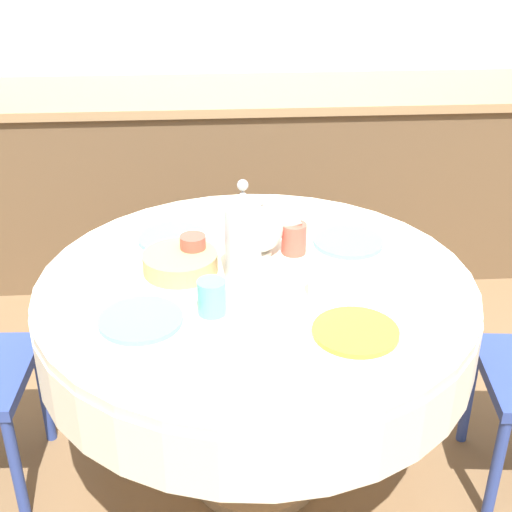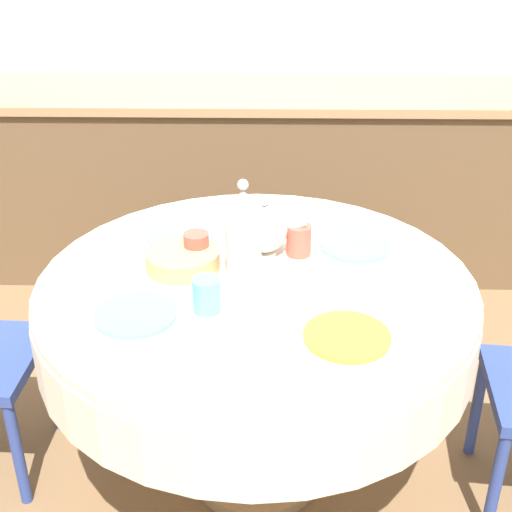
{
  "view_description": "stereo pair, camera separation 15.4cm",
  "coord_description": "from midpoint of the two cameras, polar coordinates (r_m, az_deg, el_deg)",
  "views": [
    {
      "loc": [
        -0.12,
        -1.78,
        1.78
      ],
      "look_at": [
        0.0,
        0.0,
        0.83
      ],
      "focal_mm": 50.0,
      "sensor_mm": 36.0,
      "label": 1
    },
    {
      "loc": [
        0.03,
        -1.79,
        1.78
      ],
      "look_at": [
        0.0,
        0.0,
        0.83
      ],
      "focal_mm": 50.0,
      "sensor_mm": 36.0,
      "label": 2
    }
  ],
  "objects": [
    {
      "name": "coffee_carafe",
      "position": [
        2.0,
        1.18,
        1.5
      ],
      "size": [
        0.1,
        0.1,
        0.31
      ],
      "color": "#B2B2B7",
      "rests_on": "dining_table"
    },
    {
      "name": "plate_near_right",
      "position": [
        1.84,
        9.69,
        -6.41
      ],
      "size": [
        0.22,
        0.22,
        0.01
      ],
      "primitive_type": "cylinder",
      "color": "yellow",
      "rests_on": "dining_table"
    },
    {
      "name": "plate_far_right",
      "position": [
        2.27,
        9.88,
        0.77
      ],
      "size": [
        0.22,
        0.22,
        0.01
      ],
      "primitive_type": "cylinder",
      "color": "#60BCB7",
      "rests_on": "dining_table"
    },
    {
      "name": "cup_far_right",
      "position": [
        2.19,
        5.46,
        1.24
      ],
      "size": [
        0.08,
        0.08,
        0.1
      ],
      "primitive_type": "cylinder",
      "color": "#CC4C3D",
      "rests_on": "dining_table"
    },
    {
      "name": "dining_table",
      "position": [
        2.13,
        2.08,
        -4.9
      ],
      "size": [
        1.28,
        1.28,
        0.75
      ],
      "color": "tan",
      "rests_on": "ground_plane"
    },
    {
      "name": "ground_plane",
      "position": [
        2.52,
        1.83,
        -16.84
      ],
      "size": [
        12.0,
        12.0,
        0.0
      ],
      "primitive_type": "plane",
      "color": "brown"
    },
    {
      "name": "bread_basket",
      "position": [
        2.12,
        -3.82,
        -0.32
      ],
      "size": [
        0.22,
        0.22,
        0.06
      ],
      "primitive_type": "cylinder",
      "color": "tan",
      "rests_on": "dining_table"
    },
    {
      "name": "cup_near_left",
      "position": [
        1.9,
        -1.66,
        -3.19
      ],
      "size": [
        0.08,
        0.08,
        0.1
      ],
      "primitive_type": "cylinder",
      "color": "#5BA39E",
      "rests_on": "dining_table"
    },
    {
      "name": "cup_near_right",
      "position": [
        1.95,
        7.38,
        -2.47
      ],
      "size": [
        0.08,
        0.08,
        0.1
      ],
      "primitive_type": "cylinder",
      "color": "white",
      "rests_on": "dining_table"
    },
    {
      "name": "plate_near_left",
      "position": [
        1.91,
        -7.36,
        -4.71
      ],
      "size": [
        0.22,
        0.22,
        0.01
      ],
      "primitive_type": "cylinder",
      "color": "#60BCB7",
      "rests_on": "dining_table"
    },
    {
      "name": "cup_far_left",
      "position": [
        2.14,
        -2.73,
        0.59
      ],
      "size": [
        0.08,
        0.08,
        0.1
      ],
      "primitive_type": "cylinder",
      "color": "#CC4C3D",
      "rests_on": "dining_table"
    },
    {
      "name": "teapot",
      "position": [
        2.17,
        2.69,
        2.19
      ],
      "size": [
        0.21,
        0.15,
        0.2
      ],
      "color": "silver",
      "rests_on": "dining_table"
    },
    {
      "name": "plate_far_left",
      "position": [
        2.31,
        -4.18,
        1.66
      ],
      "size": [
        0.22,
        0.22,
        0.01
      ],
      "primitive_type": "cylinder",
      "color": "#60BCB7",
      "rests_on": "dining_table"
    },
    {
      "name": "kitchen_counter",
      "position": [
        3.56,
        1.7,
        6.18
      ],
      "size": [
        3.24,
        0.64,
        0.9
      ],
      "color": "brown",
      "rests_on": "ground_plane"
    }
  ]
}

